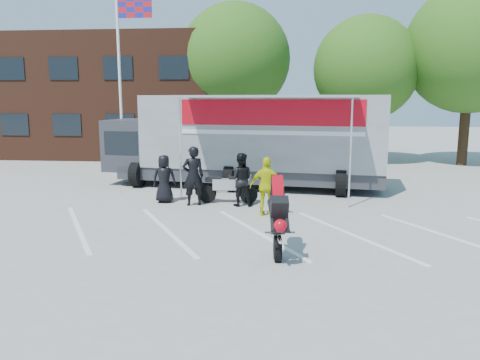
% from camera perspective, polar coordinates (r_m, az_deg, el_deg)
% --- Properties ---
extents(ground, '(100.00, 100.00, 0.00)m').
position_cam_1_polar(ground, '(11.14, 0.84, -7.82)').
color(ground, '#9E9E99').
rests_on(ground, ground).
extents(parking_bay_lines, '(18.09, 13.33, 0.01)m').
position_cam_1_polar(parking_bay_lines, '(12.09, 1.24, -6.36)').
color(parking_bay_lines, white).
rests_on(parking_bay_lines, ground).
extents(office_building, '(18.00, 8.00, 7.00)m').
position_cam_1_polar(office_building, '(30.58, -15.49, 9.70)').
color(office_building, '#4F2819').
rests_on(office_building, ground).
extents(flagpole, '(1.61, 0.12, 8.00)m').
position_cam_1_polar(flagpole, '(21.84, -13.88, 13.94)').
color(flagpole, white).
rests_on(flagpole, ground).
extents(tree_left, '(6.12, 6.12, 8.64)m').
position_cam_1_polar(tree_left, '(26.83, -0.62, 14.50)').
color(tree_left, '#382314').
rests_on(tree_left, ground).
extents(tree_mid, '(5.44, 5.44, 7.68)m').
position_cam_1_polar(tree_mid, '(25.96, 15.10, 12.95)').
color(tree_mid, '#382314').
rests_on(tree_mid, ground).
extents(tree_right, '(6.46, 6.46, 9.12)m').
position_cam_1_polar(tree_right, '(26.81, 26.30, 14.19)').
color(tree_right, '#382314').
rests_on(tree_right, ground).
extents(transporter_truck, '(11.69, 6.79, 3.52)m').
position_cam_1_polar(transporter_truck, '(18.31, 1.16, -0.81)').
color(transporter_truck, '#92969A').
rests_on(transporter_truck, ground).
extents(parked_motorcycle, '(2.03, 0.78, 1.04)m').
position_cam_1_polar(parked_motorcycle, '(15.44, -1.46, -2.81)').
color(parked_motorcycle, '#BABABF').
rests_on(parked_motorcycle, ground).
extents(stunt_bike_rider, '(0.95, 1.73, 1.95)m').
position_cam_1_polar(stunt_bike_rider, '(10.68, 4.30, -8.64)').
color(stunt_bike_rider, black).
rests_on(stunt_bike_rider, ground).
extents(spectator_leather_a, '(0.81, 0.56, 1.59)m').
position_cam_1_polar(spectator_leather_a, '(15.60, -9.22, 0.16)').
color(spectator_leather_a, black).
rests_on(spectator_leather_a, ground).
extents(spectator_leather_b, '(0.81, 0.67, 1.91)m').
position_cam_1_polar(spectator_leather_b, '(15.02, -5.73, 0.49)').
color(spectator_leather_b, black).
rests_on(spectator_leather_b, ground).
extents(spectator_leather_c, '(0.86, 0.69, 1.70)m').
position_cam_1_polar(spectator_leather_c, '(14.88, 0.05, 0.05)').
color(spectator_leather_c, black).
rests_on(spectator_leather_c, ground).
extents(spectator_hivis, '(1.05, 0.51, 1.73)m').
position_cam_1_polar(spectator_hivis, '(13.62, 3.31, -0.81)').
color(spectator_hivis, '#CAD60B').
rests_on(spectator_hivis, ground).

